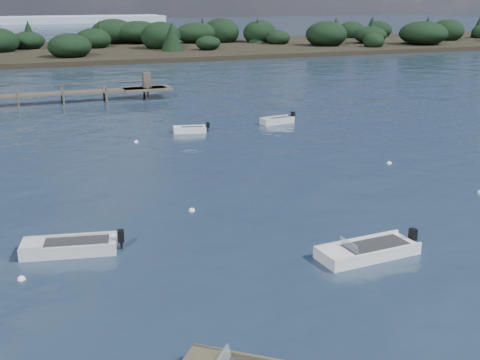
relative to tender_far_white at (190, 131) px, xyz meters
name	(u,v)px	position (x,y,z in m)	size (l,w,h in m)	color
ground	(93,85)	(-3.51, 29.54, -0.14)	(400.00, 400.00, 0.00)	#162334
tender_far_white	(190,131)	(0.00, 0.00, 0.00)	(2.94, 1.55, 0.99)	silver
dinghy_mid_white_a	(367,253)	(0.26, -25.48, 0.00)	(4.74, 1.93, 1.10)	silver
dinghy_mid_grey	(69,249)	(-11.43, -20.56, 0.01)	(4.39, 2.26, 1.09)	#B9BEC0
tender_far_grey_b	(277,122)	(7.93, 0.63, 0.02)	(3.25, 1.54, 1.09)	#B9BEC0
buoy_c	(22,280)	(-13.45, -22.59, -0.14)	(0.32, 0.32, 0.32)	white
buoy_d	(480,193)	(10.75, -20.50, -0.14)	(0.32, 0.32, 0.32)	white
buoy_e	(136,142)	(-4.69, -1.80, -0.14)	(0.32, 0.32, 0.32)	white
buoy_extra_a	(389,164)	(9.51, -13.58, -0.14)	(0.32, 0.32, 0.32)	white
buoy_extra_b	(192,211)	(-5.07, -17.52, -0.14)	(0.32, 0.32, 0.32)	white
far_headland	(194,40)	(21.49, 69.54, 1.83)	(190.00, 40.00, 5.80)	black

